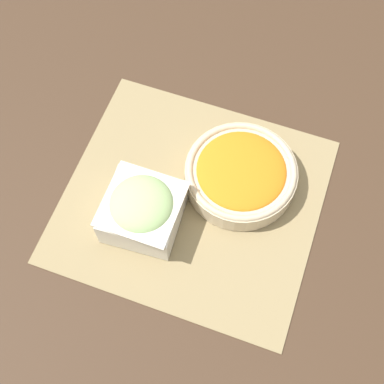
% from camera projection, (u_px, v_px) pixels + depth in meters
% --- Properties ---
extents(ground_plane, '(3.00, 3.00, 0.00)m').
position_uv_depth(ground_plane, '(192.00, 200.00, 0.95)').
color(ground_plane, '#422D1E').
extents(placemat, '(0.44, 0.41, 0.00)m').
position_uv_depth(placemat, '(192.00, 200.00, 0.95)').
color(placemat, '#937F56').
rests_on(placemat, ground_plane).
extents(carrot_bowl, '(0.20, 0.20, 0.05)m').
position_uv_depth(carrot_bowl, '(241.00, 173.00, 0.94)').
color(carrot_bowl, beige).
rests_on(carrot_bowl, placemat).
extents(cucumber_bowl, '(0.13, 0.13, 0.09)m').
position_uv_depth(cucumber_bowl, '(143.00, 209.00, 0.89)').
color(cucumber_bowl, silver).
rests_on(cucumber_bowl, placemat).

